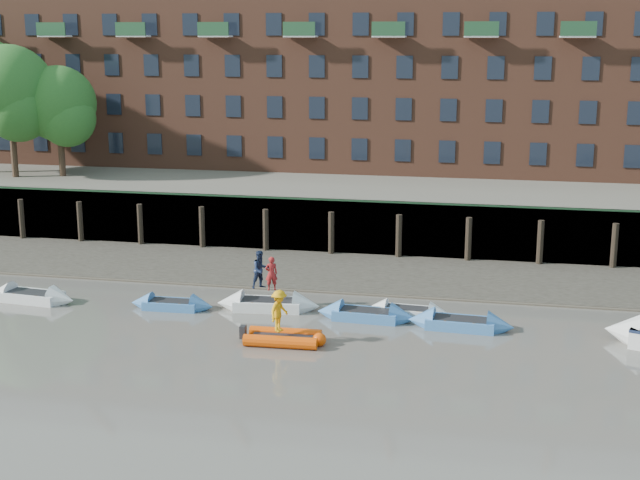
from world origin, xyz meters
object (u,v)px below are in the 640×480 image
(rowboat_2, at_px, (172,305))
(person_rower_b, at_px, (261,270))
(rowboat_0, at_px, (32,296))
(rib_tender, at_px, (286,338))
(person_rib_crew, at_px, (279,311))
(rowboat_5, at_px, (408,312))
(rowboat_6, at_px, (461,323))
(person_rower_a, at_px, (271,273))
(rowboat_3, at_px, (268,304))
(rowboat_4, at_px, (366,315))

(rowboat_2, relative_size, person_rower_b, 2.23)
(rowboat_0, distance_m, rib_tender, 14.11)
(person_rib_crew, bearing_deg, rowboat_5, -28.62)
(rowboat_6, distance_m, person_rower_a, 9.13)
(rowboat_2, distance_m, rowboat_3, 4.61)
(rowboat_2, bearing_deg, person_rib_crew, -32.41)
(person_rower_b, bearing_deg, rowboat_5, -42.06)
(rowboat_0, relative_size, rowboat_6, 1.00)
(rowboat_3, bearing_deg, person_rower_b, 143.29)
(rowboat_0, height_order, person_rower_a, person_rower_a)
(rowboat_3, height_order, person_rower_b, person_rower_b)
(rowboat_5, distance_m, person_rib_crew, 7.03)
(rowboat_3, relative_size, person_rower_b, 2.75)
(rowboat_5, height_order, person_rower_a, person_rower_a)
(rowboat_3, xyz_separation_m, rowboat_6, (9.11, -0.97, -0.01))
(rowboat_2, relative_size, rowboat_6, 0.86)
(rowboat_0, relative_size, rowboat_3, 0.95)
(rowboat_6, bearing_deg, rowboat_2, -177.41)
(rib_tender, height_order, person_rib_crew, person_rib_crew)
(rowboat_0, relative_size, rowboat_2, 1.17)
(rowboat_0, xyz_separation_m, person_rib_crew, (13.42, -3.49, 1.22))
(rowboat_0, bearing_deg, rowboat_4, 7.46)
(person_rower_b, bearing_deg, rib_tender, -105.78)
(rowboat_5, xyz_separation_m, rowboat_6, (2.48, -1.31, 0.03))
(rowboat_0, height_order, person_rower_b, person_rower_b)
(person_rower_a, bearing_deg, rib_tender, 85.89)
(rowboat_5, height_order, person_rib_crew, person_rib_crew)
(rowboat_2, xyz_separation_m, rowboat_4, (9.33, 0.24, 0.03))
(rowboat_4, bearing_deg, person_rib_crew, -124.94)
(rowboat_2, bearing_deg, person_rower_b, 12.75)
(person_rower_b, bearing_deg, rowboat_4, -51.60)
(rowboat_2, bearing_deg, rowboat_4, -0.13)
(rowboat_2, relative_size, rowboat_4, 0.88)
(person_rower_b, bearing_deg, rowboat_3, -74.33)
(person_rib_crew, bearing_deg, rowboat_6, -47.64)
(rowboat_0, relative_size, rowboat_4, 1.03)
(rowboat_6, height_order, rib_tender, rowboat_6)
(rowboat_2, xyz_separation_m, person_rower_a, (4.70, 0.84, 1.57))
(rowboat_4, bearing_deg, rowboat_5, 29.15)
(rib_tender, xyz_separation_m, person_rower_b, (-2.39, 4.70, 1.63))
(rowboat_0, bearing_deg, rowboat_3, 10.84)
(rowboat_0, xyz_separation_m, rowboat_4, (16.52, 0.47, -0.00))
(rowboat_4, distance_m, person_rower_a, 4.92)
(person_rower_a, distance_m, person_rower_b, 0.63)
(rowboat_0, height_order, rowboat_5, rowboat_0)
(rowboat_2, distance_m, person_rower_a, 5.03)
(rib_tender, height_order, person_rower_a, person_rower_a)
(rowboat_4, distance_m, rowboat_5, 2.04)
(rib_tender, bearing_deg, rowboat_4, 52.14)
(rowboat_0, height_order, rowboat_6, rowboat_6)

